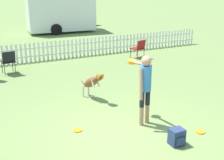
{
  "coord_description": "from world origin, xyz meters",
  "views": [
    {
      "loc": [
        -2.93,
        -5.84,
        3.56
      ],
      "look_at": [
        0.5,
        1.39,
        0.84
      ],
      "focal_mm": 50.0,
      "sensor_mm": 36.0,
      "label": 1
    }
  ],
  "objects_px": {
    "folding_chair_blue_left": "(8,60)",
    "equipment_trailer": "(60,11)",
    "frisbee_near_dog": "(78,130)",
    "leaping_dog": "(92,82)",
    "folding_chair_center": "(139,47)",
    "frisbee_near_handler": "(200,132)",
    "backpack_on_grass": "(177,137)",
    "handler_person": "(144,82)"
  },
  "relations": [
    {
      "from": "handler_person",
      "to": "frisbee_near_dog",
      "type": "bearing_deg",
      "value": 153.81
    },
    {
      "from": "leaping_dog",
      "to": "backpack_on_grass",
      "type": "height_order",
      "value": "leaping_dog"
    },
    {
      "from": "frisbee_near_dog",
      "to": "leaping_dog",
      "type": "bearing_deg",
      "value": 57.98
    },
    {
      "from": "leaping_dog",
      "to": "backpack_on_grass",
      "type": "relative_size",
      "value": 3.01
    },
    {
      "from": "handler_person",
      "to": "leaping_dog",
      "type": "distance_m",
      "value": 2.19
    },
    {
      "from": "frisbee_near_handler",
      "to": "equipment_trailer",
      "type": "bearing_deg",
      "value": 86.22
    },
    {
      "from": "handler_person",
      "to": "backpack_on_grass",
      "type": "distance_m",
      "value": 1.53
    },
    {
      "from": "frisbee_near_handler",
      "to": "equipment_trailer",
      "type": "distance_m",
      "value": 14.78
    },
    {
      "from": "frisbee_near_handler",
      "to": "frisbee_near_dog",
      "type": "height_order",
      "value": "same"
    },
    {
      "from": "backpack_on_grass",
      "to": "handler_person",
      "type": "bearing_deg",
      "value": 95.9
    },
    {
      "from": "frisbee_near_dog",
      "to": "equipment_trailer",
      "type": "bearing_deg",
      "value": 75.05
    },
    {
      "from": "equipment_trailer",
      "to": "frisbee_near_dog",
      "type": "bearing_deg",
      "value": -100.24
    },
    {
      "from": "handler_person",
      "to": "backpack_on_grass",
      "type": "bearing_deg",
      "value": -99.05
    },
    {
      "from": "backpack_on_grass",
      "to": "leaping_dog",
      "type": "bearing_deg",
      "value": 101.79
    },
    {
      "from": "leaping_dog",
      "to": "frisbee_near_dog",
      "type": "relative_size",
      "value": 5.03
    },
    {
      "from": "handler_person",
      "to": "equipment_trailer",
      "type": "bearing_deg",
      "value": 66.98
    },
    {
      "from": "folding_chair_blue_left",
      "to": "folding_chair_center",
      "type": "height_order",
      "value": "folding_chair_blue_left"
    },
    {
      "from": "handler_person",
      "to": "leaping_dog",
      "type": "height_order",
      "value": "handler_person"
    },
    {
      "from": "folding_chair_blue_left",
      "to": "backpack_on_grass",
      "type": "bearing_deg",
      "value": 104.22
    },
    {
      "from": "frisbee_near_handler",
      "to": "backpack_on_grass",
      "type": "height_order",
      "value": "backpack_on_grass"
    },
    {
      "from": "folding_chair_center",
      "to": "equipment_trailer",
      "type": "xyz_separation_m",
      "value": [
        -1.17,
        8.08,
        0.84
      ]
    },
    {
      "from": "folding_chair_center",
      "to": "equipment_trailer",
      "type": "distance_m",
      "value": 8.21
    },
    {
      "from": "frisbee_near_handler",
      "to": "equipment_trailer",
      "type": "xyz_separation_m",
      "value": [
        0.97,
        14.69,
        1.32
      ]
    },
    {
      "from": "frisbee_near_handler",
      "to": "backpack_on_grass",
      "type": "relative_size",
      "value": 0.6
    },
    {
      "from": "leaping_dog",
      "to": "equipment_trailer",
      "type": "bearing_deg",
      "value": -117.04
    },
    {
      "from": "folding_chair_blue_left",
      "to": "folding_chair_center",
      "type": "relative_size",
      "value": 1.06
    },
    {
      "from": "leaping_dog",
      "to": "folding_chair_center",
      "type": "distance_m",
      "value": 5.11
    },
    {
      "from": "frisbee_near_handler",
      "to": "folding_chair_blue_left",
      "type": "relative_size",
      "value": 0.25
    },
    {
      "from": "frisbee_near_dog",
      "to": "backpack_on_grass",
      "type": "xyz_separation_m",
      "value": [
        1.75,
        -1.54,
        0.17
      ]
    },
    {
      "from": "folding_chair_blue_left",
      "to": "equipment_trailer",
      "type": "relative_size",
      "value": 0.18
    },
    {
      "from": "leaping_dog",
      "to": "equipment_trailer",
      "type": "distance_m",
      "value": 11.94
    },
    {
      "from": "backpack_on_grass",
      "to": "folding_chair_blue_left",
      "type": "relative_size",
      "value": 0.42
    },
    {
      "from": "folding_chair_blue_left",
      "to": "equipment_trailer",
      "type": "bearing_deg",
      "value": -124.79
    },
    {
      "from": "folding_chair_blue_left",
      "to": "folding_chair_center",
      "type": "bearing_deg",
      "value": 173.11
    },
    {
      "from": "folding_chair_blue_left",
      "to": "equipment_trailer",
      "type": "height_order",
      "value": "equipment_trailer"
    },
    {
      "from": "leaping_dog",
      "to": "folding_chair_center",
      "type": "xyz_separation_m",
      "value": [
        3.66,
        3.56,
        -0.04
      ]
    },
    {
      "from": "folding_chair_blue_left",
      "to": "frisbee_near_handler",
      "type": "bearing_deg",
      "value": 110.86
    },
    {
      "from": "handler_person",
      "to": "leaping_dog",
      "type": "relative_size",
      "value": 1.56
    },
    {
      "from": "frisbee_near_handler",
      "to": "folding_chair_center",
      "type": "distance_m",
      "value": 6.96
    },
    {
      "from": "folding_chair_blue_left",
      "to": "equipment_trailer",
      "type": "xyz_separation_m",
      "value": [
        4.38,
        8.01,
        0.8
      ]
    },
    {
      "from": "frisbee_near_handler",
      "to": "leaping_dog",
      "type": "bearing_deg",
      "value": 116.6
    },
    {
      "from": "frisbee_near_dog",
      "to": "folding_chair_blue_left",
      "type": "distance_m",
      "value": 5.44
    }
  ]
}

